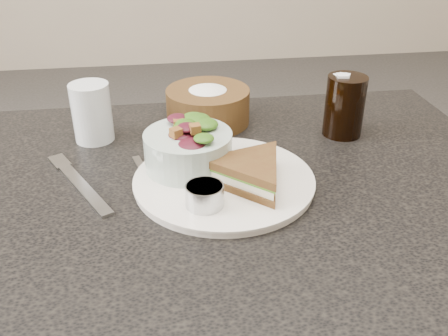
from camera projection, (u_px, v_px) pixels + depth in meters
dinner_plate at (224, 181)px, 0.79m from camera, size 0.28×0.28×0.01m
sandwich at (250, 172)px, 0.76m from camera, size 0.22×0.22×0.04m
salad_bowl at (188, 144)px, 0.80m from camera, size 0.19×0.19×0.08m
dressing_ramekin at (205, 196)px, 0.71m from camera, size 0.07×0.07×0.03m
orange_wedge at (219, 154)px, 0.83m from camera, size 0.09×0.09×0.03m
fork at (82, 186)px, 0.79m from camera, size 0.11×0.19×0.01m
knife at (151, 183)px, 0.80m from camera, size 0.06×0.18×0.00m
bread_basket at (208, 100)px, 0.98m from camera, size 0.22×0.22×0.09m
cola_glass at (345, 103)px, 0.93m from camera, size 0.09×0.09×0.13m
water_glass at (92, 113)px, 0.91m from camera, size 0.08×0.08×0.11m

